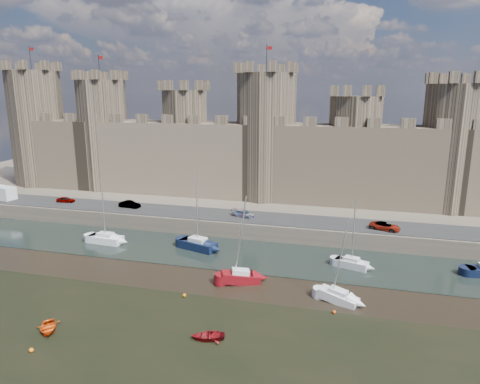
{
  "coord_description": "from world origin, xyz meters",
  "views": [
    {
      "loc": [
        17.9,
        -30.38,
        22.3
      ],
      "look_at": [
        3.99,
        22.0,
        9.51
      ],
      "focal_mm": 32.0,
      "sensor_mm": 36.0,
      "label": 1
    }
  ],
  "objects": [
    {
      "name": "ground",
      "position": [
        0.0,
        0.0,
        0.0
      ],
      "size": [
        160.0,
        160.0,
        0.0
      ],
      "primitive_type": "plane",
      "color": "black",
      "rests_on": "ground"
    },
    {
      "name": "water_channel",
      "position": [
        0.0,
        24.0,
        0.04
      ],
      "size": [
        160.0,
        12.0,
        0.08
      ],
      "primitive_type": "cube",
      "color": "black",
      "rests_on": "ground"
    },
    {
      "name": "quay",
      "position": [
        0.0,
        60.0,
        1.25
      ],
      "size": [
        160.0,
        60.0,
        2.5
      ],
      "primitive_type": "cube",
      "color": "#4C443A",
      "rests_on": "ground"
    },
    {
      "name": "road",
      "position": [
        0.0,
        34.0,
        2.55
      ],
      "size": [
        160.0,
        7.0,
        0.1
      ],
      "primitive_type": "cube",
      "color": "black",
      "rests_on": "quay"
    },
    {
      "name": "castle",
      "position": [
        -0.64,
        48.0,
        11.67
      ],
      "size": [
        108.5,
        11.0,
        29.0
      ],
      "color": "#42382B",
      "rests_on": "quay"
    },
    {
      "name": "car_0",
      "position": [
        -32.22,
        34.37,
        3.05
      ],
      "size": [
        3.36,
        1.66,
        1.1
      ],
      "primitive_type": "imported",
      "rotation": [
        0.0,
        0.0,
        1.69
      ],
      "color": "gray",
      "rests_on": "quay"
    },
    {
      "name": "car_1",
      "position": [
        -19.11,
        34.09,
        3.13
      ],
      "size": [
        3.93,
        1.73,
        1.26
      ],
      "primitive_type": "imported",
      "rotation": [
        0.0,
        0.0,
        1.46
      ],
      "color": "gray",
      "rests_on": "quay"
    },
    {
      "name": "car_2",
      "position": [
        1.46,
        33.73,
        3.07
      ],
      "size": [
        4.26,
        2.7,
        1.15
      ],
      "primitive_type": "imported",
      "rotation": [
        0.0,
        0.0,
        1.27
      ],
      "color": "gray",
      "rests_on": "quay"
    },
    {
      "name": "car_3",
      "position": [
        23.08,
        32.57,
        3.1
      ],
      "size": [
        4.75,
        3.27,
        1.21
      ],
      "primitive_type": "imported",
      "rotation": [
        0.0,
        0.0,
        1.25
      ],
      "color": "gray",
      "rests_on": "quay"
    },
    {
      "name": "van",
      "position": [
        -45.41,
        33.5,
        3.74
      ],
      "size": [
        6.02,
        3.32,
        2.48
      ],
      "primitive_type": "cube",
      "rotation": [
        0.0,
        0.0,
        -0.19
      ],
      "color": "silver",
      "rests_on": "quay"
    },
    {
      "name": "sailboat_0",
      "position": [
        -17.27,
        23.26,
        0.78
      ],
      "size": [
        5.4,
        2.41,
        9.86
      ],
      "rotation": [
        0.0,
        0.0,
        -0.07
      ],
      "color": "silver",
      "rests_on": "ground"
    },
    {
      "name": "sailboat_1",
      "position": [
        -2.89,
        24.26,
        0.86
      ],
      "size": [
        6.0,
        3.73,
        11.24
      ],
      "rotation": [
        0.0,
        0.0,
        -0.3
      ],
      "color": "black",
      "rests_on": "ground"
    },
    {
      "name": "sailboat_2",
      "position": [
        18.6,
        23.18,
        0.75
      ],
      "size": [
        4.44,
        2.8,
        8.95
      ],
      "rotation": [
        0.0,
        0.0,
        -0.31
      ],
      "color": "silver",
      "rests_on": "ground"
    },
    {
      "name": "sailboat_4",
      "position": [
        5.85,
        15.26,
        0.78
      ],
      "size": [
        4.95,
        3.32,
        10.78
      ],
      "rotation": [
        0.0,
        0.0,
        0.37
      ],
      "color": "maroon",
      "rests_on": "ground"
    },
    {
      "name": "sailboat_5",
      "position": [
        17.29,
        13.39,
        0.68
      ],
      "size": [
        4.59,
        2.99,
        9.24
      ],
      "rotation": [
        0.0,
        0.0,
        -0.34
      ],
      "color": "silver",
      "rests_on": "ground"
    },
    {
      "name": "dinghy_0",
      "position": [
        -9.18,
        0.31,
        0.32
      ],
      "size": [
        3.68,
        3.83,
        0.65
      ],
      "primitive_type": "imported",
      "rotation": [
        1.57,
        0.0,
        0.67
      ],
      "color": "#CC420C",
      "rests_on": "ground"
    },
    {
      "name": "dinghy_4",
      "position": [
        5.96,
        2.95,
        0.33
      ],
      "size": [
        3.67,
        3.06,
        0.65
      ],
      "primitive_type": "imported",
      "rotation": [
        1.57,
        0.0,
        5.0
      ],
      "color": "maroon",
      "rests_on": "ground"
    },
    {
      "name": "buoy_1",
      "position": [
        0.72,
        10.15,
        0.21
      ],
      "size": [
        0.41,
        0.41,
        0.41
      ],
      "primitive_type": "sphere",
      "color": "orange",
      "rests_on": "ground"
    },
    {
      "name": "buoy_3",
      "position": [
        17.01,
        10.69,
        0.19
      ],
      "size": [
        0.39,
        0.39,
        0.39
      ],
      "primitive_type": "sphere",
      "color": "#DE4609",
      "rests_on": "ground"
    },
    {
      "name": "buoy_4",
      "position": [
        -8.32,
        -2.96,
        0.21
      ],
      "size": [
        0.41,
        0.41,
        0.41
      ],
      "primitive_type": "sphere",
      "color": "orange",
      "rests_on": "ground"
    }
  ]
}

